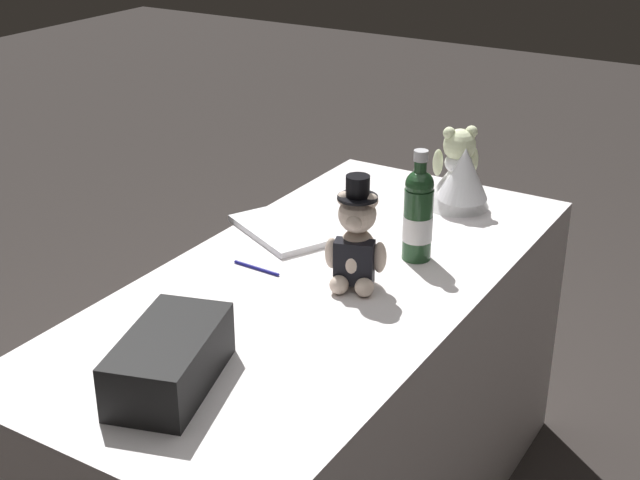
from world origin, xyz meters
name	(u,v)px	position (x,y,z in m)	size (l,w,h in m)	color
reception_table	(320,412)	(0.00, 0.00, 0.38)	(1.56, 0.73, 0.76)	white
teddy_bear_groom	(356,244)	(0.01, -0.09, 0.86)	(0.14, 0.14, 0.27)	beige
teddy_bear_bride	(459,174)	(0.58, -0.10, 0.86)	(0.23, 0.23, 0.23)	white
champagne_bottle	(418,214)	(0.22, -0.14, 0.88)	(0.07, 0.07, 0.28)	#1E4122
signing_pen	(255,268)	(-0.04, 0.16, 0.76)	(0.01, 0.14, 0.01)	navy
gift_case_black	(170,360)	(-0.53, 0.01, 0.81)	(0.32, 0.23, 0.11)	black
guestbook	(288,228)	(0.19, 0.22, 0.77)	(0.21, 0.29, 0.02)	white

